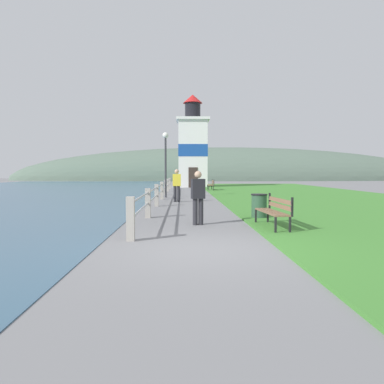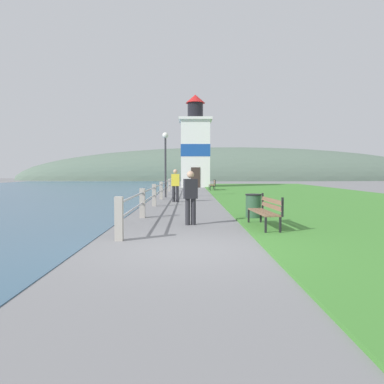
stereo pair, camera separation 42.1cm
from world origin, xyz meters
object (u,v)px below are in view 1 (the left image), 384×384
at_px(person_by_railing, 198,196).
at_px(park_bench_midway, 211,184).
at_px(lighthouse, 193,148).
at_px(park_bench_near, 275,209).
at_px(lamp_post, 166,153).
at_px(person_strolling, 177,184).
at_px(trash_bin, 259,206).

bearing_deg(person_by_railing, park_bench_midway, -19.89).
height_order(park_bench_midway, lighthouse, lighthouse).
relative_size(park_bench_near, lamp_post, 0.50).
relative_size(lighthouse, lamp_post, 2.36).
relative_size(park_bench_midway, lighthouse, 0.20).
height_order(park_bench_near, park_bench_midway, same).
bearing_deg(person_strolling, park_bench_midway, -11.59).
bearing_deg(lamp_post, park_bench_midway, 67.24).
bearing_deg(person_by_railing, trash_bin, -72.15).
bearing_deg(lighthouse, person_by_railing, -91.20).
distance_m(lighthouse, lamp_post, 15.62).
bearing_deg(trash_bin, park_bench_near, -90.32).
relative_size(park_bench_near, person_by_railing, 1.24).
bearing_deg(park_bench_near, person_strolling, -76.66).
relative_size(lighthouse, person_by_railing, 5.85).
xyz_separation_m(park_bench_near, trash_bin, (0.01, 2.16, -0.12)).
height_order(park_bench_midway, lamp_post, lamp_post).
bearing_deg(park_bench_near, lighthouse, -90.66).
height_order(trash_bin, lamp_post, lamp_post).
relative_size(park_bench_midway, person_strolling, 1.12).
distance_m(park_bench_near, person_by_railing, 2.27).
xyz_separation_m(park_bench_near, person_strolling, (-2.84, 9.25, 0.38)).
bearing_deg(park_bench_midway, person_strolling, 77.26).
bearing_deg(park_bench_midway, person_by_railing, 84.86).
xyz_separation_m(lighthouse, person_strolling, (-1.33, -18.82, -3.06)).
bearing_deg(trash_bin, lighthouse, 93.36).
bearing_deg(person_by_railing, lighthouse, -15.58).
distance_m(person_by_railing, trash_bin, 2.51).
bearing_deg(park_bench_midway, trash_bin, 90.88).
bearing_deg(lamp_post, lighthouse, 82.39).
height_order(park_bench_near, person_by_railing, person_by_railing).
xyz_separation_m(trash_bin, lamp_post, (-3.59, 10.48, 2.31)).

